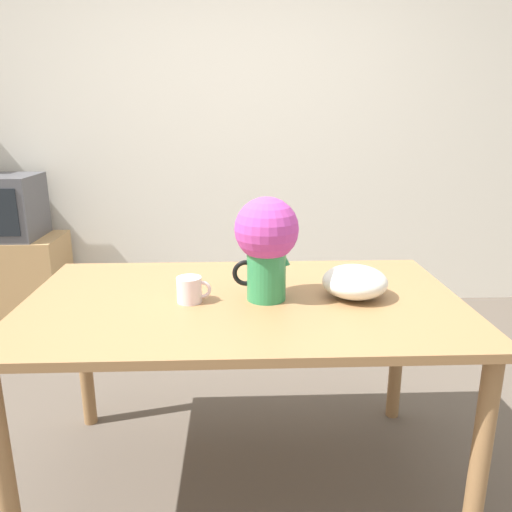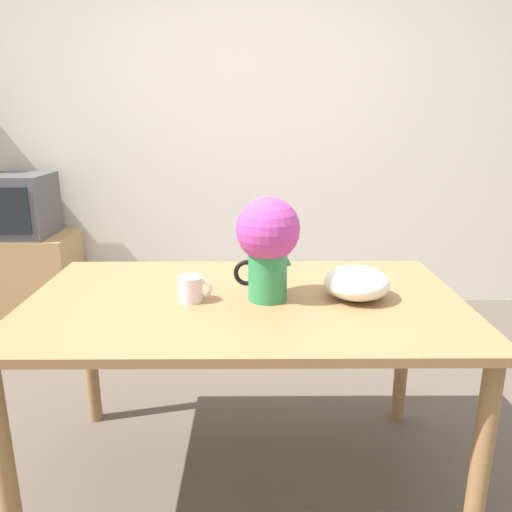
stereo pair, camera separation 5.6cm
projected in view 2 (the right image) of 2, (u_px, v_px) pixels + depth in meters
name	position (u px, v px, depth m)	size (l,w,h in m)	color
ground_plane	(240.00, 476.00, 2.00)	(12.00, 12.00, 0.00)	brown
wall_back	(246.00, 129.00, 3.55)	(8.00, 0.05, 2.60)	silver
table	(245.00, 322.00, 1.81)	(1.56, 0.93, 0.76)	olive
flower_vase	(268.00, 241.00, 1.72)	(0.23, 0.22, 0.37)	#2D844C
coffee_mug	(191.00, 289.00, 1.75)	(0.12, 0.09, 0.09)	silver
white_bowl	(357.00, 283.00, 1.77)	(0.23, 0.23, 0.11)	silver
tv_stand	(29.00, 277.00, 3.50)	(0.65, 0.44, 0.60)	tan
tv_set	(19.00, 205.00, 3.36)	(0.41, 0.43, 0.42)	#4C4C51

